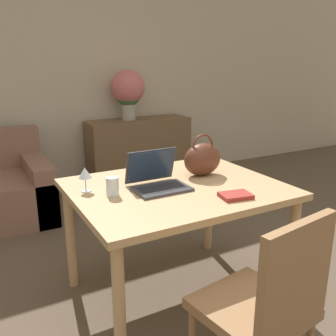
{
  "coord_description": "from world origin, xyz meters",
  "views": [
    {
      "loc": [
        -0.99,
        -1.1,
        1.49
      ],
      "look_at": [
        0.03,
        0.74,
        0.88
      ],
      "focal_mm": 40.0,
      "sensor_mm": 36.0,
      "label": 1
    }
  ],
  "objects_px": {
    "drinking_glass": "(112,187)",
    "handbag": "(202,159)",
    "chair": "(267,302)",
    "flower_vase": "(128,91)",
    "wine_glass": "(85,174)",
    "laptop": "(157,178)"
  },
  "relations": [
    {
      "from": "flower_vase",
      "to": "handbag",
      "type": "bearing_deg",
      "value": -100.65
    },
    {
      "from": "chair",
      "to": "laptop",
      "type": "relative_size",
      "value": 2.86
    },
    {
      "from": "chair",
      "to": "drinking_glass",
      "type": "distance_m",
      "value": 1.0
    },
    {
      "from": "laptop",
      "to": "wine_glass",
      "type": "height_order",
      "value": "laptop"
    },
    {
      "from": "chair",
      "to": "handbag",
      "type": "distance_m",
      "value": 1.08
    },
    {
      "from": "chair",
      "to": "handbag",
      "type": "xyz_separation_m",
      "value": [
        0.31,
        0.96,
        0.36
      ]
    },
    {
      "from": "flower_vase",
      "to": "wine_glass",
      "type": "bearing_deg",
      "value": -118.94
    },
    {
      "from": "laptop",
      "to": "wine_glass",
      "type": "bearing_deg",
      "value": 162.02
    },
    {
      "from": "handbag",
      "to": "flower_vase",
      "type": "bearing_deg",
      "value": 79.35
    },
    {
      "from": "laptop",
      "to": "flower_vase",
      "type": "bearing_deg",
      "value": 70.84
    },
    {
      "from": "flower_vase",
      "to": "chair",
      "type": "bearing_deg",
      "value": -102.86
    },
    {
      "from": "wine_glass",
      "to": "chair",
      "type": "bearing_deg",
      "value": -65.89
    },
    {
      "from": "chair",
      "to": "flower_vase",
      "type": "relative_size",
      "value": 1.57
    },
    {
      "from": "chair",
      "to": "laptop",
      "type": "height_order",
      "value": "laptop"
    },
    {
      "from": "drinking_glass",
      "to": "flower_vase",
      "type": "relative_size",
      "value": 0.18
    },
    {
      "from": "handbag",
      "to": "drinking_glass",
      "type": "bearing_deg",
      "value": -172.97
    },
    {
      "from": "laptop",
      "to": "drinking_glass",
      "type": "bearing_deg",
      "value": -177.92
    },
    {
      "from": "drinking_glass",
      "to": "handbag",
      "type": "xyz_separation_m",
      "value": [
        0.65,
        0.08,
        0.06
      ]
    },
    {
      "from": "wine_glass",
      "to": "handbag",
      "type": "relative_size",
      "value": 0.52
    },
    {
      "from": "chair",
      "to": "flower_vase",
      "type": "bearing_deg",
      "value": 68.87
    },
    {
      "from": "handbag",
      "to": "wine_glass",
      "type": "bearing_deg",
      "value": 175.75
    },
    {
      "from": "drinking_glass",
      "to": "wine_glass",
      "type": "xyz_separation_m",
      "value": [
        -0.11,
        0.14,
        0.05
      ]
    }
  ]
}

